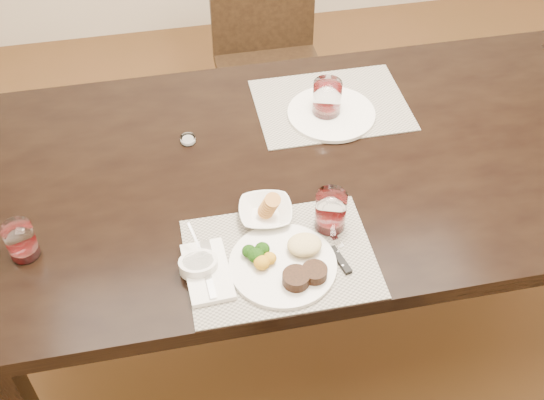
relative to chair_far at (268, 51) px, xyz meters
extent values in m
plane|color=#4B3318|center=(0.00, -0.93, -0.50)|extent=(4.50, 4.50, 0.00)
cube|color=black|center=(0.00, -0.93, 0.22)|extent=(2.00, 1.00, 0.05)
cube|color=black|center=(-0.92, -0.51, -0.15)|extent=(0.08, 0.08, 0.70)
cube|color=black|center=(0.92, -0.51, -0.15)|extent=(0.08, 0.08, 0.70)
cube|color=black|center=(0.00, -0.08, -0.07)|extent=(0.42, 0.42, 0.04)
cube|color=black|center=(-0.18, -0.26, -0.30)|extent=(0.04, 0.04, 0.41)
cube|color=black|center=(0.18, -0.26, -0.30)|extent=(0.04, 0.04, 0.41)
cube|color=black|center=(-0.18, 0.10, -0.30)|extent=(0.04, 0.04, 0.41)
cube|color=black|center=(0.18, 0.10, -0.30)|extent=(0.04, 0.04, 0.41)
cube|color=gray|center=(-0.22, -1.26, 0.25)|extent=(0.46, 0.34, 0.00)
cube|color=gray|center=(0.06, -0.70, 0.25)|extent=(0.46, 0.34, 0.00)
cylinder|color=silver|center=(-0.22, -1.29, 0.26)|extent=(0.26, 0.26, 0.01)
cylinder|color=black|center=(-0.20, -1.35, 0.28)|extent=(0.07, 0.07, 0.03)
cylinder|color=black|center=(-0.15, -1.34, 0.28)|extent=(0.06, 0.06, 0.03)
ellipsoid|color=#CEB57B|center=(-0.16, -1.26, 0.28)|extent=(0.09, 0.07, 0.04)
ellipsoid|color=#1A410C|center=(-0.28, -1.27, 0.28)|extent=(0.04, 0.04, 0.03)
ellipsoid|color=#B26D16|center=(-0.27, -1.29, 0.28)|extent=(0.04, 0.04, 0.03)
cube|color=silver|center=(-0.40, -1.27, 0.26)|extent=(0.11, 0.19, 0.01)
cube|color=silver|center=(-0.40, -1.30, 0.27)|extent=(0.02, 0.13, 0.01)
cube|color=silver|center=(-0.39, -1.21, 0.27)|extent=(0.03, 0.05, 0.00)
cube|color=silver|center=(-0.08, -1.20, 0.25)|extent=(0.05, 0.12, 0.00)
cube|color=black|center=(-0.08, -1.30, 0.26)|extent=(0.04, 0.09, 0.01)
imported|color=silver|center=(-0.23, -1.12, 0.27)|extent=(0.15, 0.15, 0.03)
cylinder|color=#9E6A31|center=(-0.23, -1.12, 0.29)|extent=(0.04, 0.05, 0.04)
cylinder|color=silver|center=(-0.42, -1.26, 0.27)|extent=(0.09, 0.09, 0.04)
cylinder|color=#0D3D0F|center=(-0.42, -1.26, 0.28)|extent=(0.08, 0.08, 0.01)
cube|color=silver|center=(-0.42, -1.20, 0.30)|extent=(0.01, 0.06, 0.04)
cylinder|color=white|center=(-0.07, -1.18, 0.31)|extent=(0.08, 0.08, 0.11)
cylinder|color=#330405|center=(-0.07, -1.18, 0.26)|extent=(0.07, 0.07, 0.03)
cylinder|color=silver|center=(0.05, -0.75, 0.26)|extent=(0.26, 0.26, 0.01)
cylinder|color=white|center=(0.03, -0.74, 0.31)|extent=(0.08, 0.08, 0.12)
cylinder|color=#330405|center=(0.03, -0.74, 0.27)|extent=(0.07, 0.07, 0.03)
cylinder|color=white|center=(-0.83, -1.12, 0.30)|extent=(0.07, 0.07, 0.10)
cylinder|color=#330405|center=(-0.83, -1.12, 0.26)|extent=(0.06, 0.06, 0.02)
cylinder|color=white|center=(-0.39, -0.78, 0.26)|extent=(0.04, 0.04, 0.02)
cylinder|color=white|center=(-0.39, -0.78, 0.25)|extent=(0.03, 0.03, 0.01)
camera|label=1|loc=(-0.45, -2.30, 1.55)|focal=45.00mm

